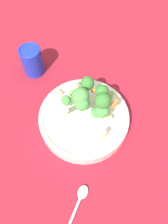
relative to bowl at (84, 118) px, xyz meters
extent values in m
plane|color=maroon|center=(0.00, 0.00, -0.03)|extent=(3.00, 3.00, 0.00)
cylinder|color=silver|center=(0.00, 0.00, -0.01)|extent=(0.26, 0.26, 0.04)
torus|color=silver|center=(0.00, 0.00, 0.01)|extent=(0.26, 0.26, 0.01)
cylinder|color=#8CB766|center=(0.01, -0.03, 0.03)|extent=(0.01, 0.01, 0.01)
sphere|color=#479342|center=(0.01, -0.03, 0.05)|extent=(0.03, 0.03, 0.03)
cylinder|color=#8CB766|center=(0.00, 0.05, 0.04)|extent=(0.01, 0.01, 0.01)
sphere|color=#479342|center=(0.00, 0.05, 0.06)|extent=(0.03, 0.03, 0.03)
cylinder|color=#8CB766|center=(0.02, -0.04, 0.07)|extent=(0.02, 0.02, 0.02)
sphere|color=#33722D|center=(0.02, -0.04, 0.09)|extent=(0.04, 0.04, 0.04)
cylinder|color=#8CB766|center=(0.07, 0.02, 0.06)|extent=(0.01, 0.01, 0.01)
sphere|color=#33722D|center=(0.07, 0.02, 0.08)|extent=(0.04, 0.04, 0.04)
cylinder|color=#8CB766|center=(0.01, 0.02, 0.06)|extent=(0.02, 0.02, 0.01)
sphere|color=#479342|center=(0.01, 0.02, 0.09)|extent=(0.05, 0.05, 0.05)
cylinder|color=#8CB766|center=(0.05, -0.03, 0.06)|extent=(0.01, 0.01, 0.02)
sphere|color=#33722D|center=(0.05, -0.03, 0.09)|extent=(0.04, 0.04, 0.04)
cylinder|color=#8CB766|center=(0.00, 0.01, 0.05)|extent=(0.01, 0.01, 0.01)
sphere|color=#479342|center=(0.00, 0.01, 0.08)|extent=(0.04, 0.04, 0.04)
cylinder|color=#8CB766|center=(0.01, -0.05, 0.04)|extent=(0.01, 0.01, 0.02)
sphere|color=#479342|center=(0.01, -0.05, 0.07)|extent=(0.04, 0.04, 0.04)
cylinder|color=beige|center=(-0.03, 0.05, 0.06)|extent=(0.03, 0.03, 0.01)
cylinder|color=beige|center=(0.04, 0.10, 0.03)|extent=(0.02, 0.02, 0.01)
cylinder|color=beige|center=(0.01, -0.06, 0.04)|extent=(0.03, 0.03, 0.01)
cylinder|color=beige|center=(0.06, 0.05, 0.05)|extent=(0.03, 0.03, 0.01)
cylinder|color=beige|center=(0.05, 0.02, 0.05)|extent=(0.03, 0.03, 0.01)
cylinder|color=orange|center=(0.06, -0.01, 0.06)|extent=(0.02, 0.03, 0.01)
cylinder|color=beige|center=(-0.05, -0.07, 0.05)|extent=(0.02, 0.02, 0.01)
cylinder|color=#729E4C|center=(0.04, 0.06, 0.04)|extent=(0.02, 0.01, 0.01)
cylinder|color=#729E4C|center=(0.08, -0.05, 0.04)|extent=(0.02, 0.02, 0.01)
cylinder|color=orange|center=(0.04, -0.07, 0.07)|extent=(0.02, 0.02, 0.01)
cylinder|color=#192DAD|center=(0.12, 0.23, 0.02)|extent=(0.07, 0.07, 0.10)
torus|color=#192DAD|center=(0.12, 0.23, 0.07)|extent=(0.07, 0.07, 0.01)
ellipsoid|color=silver|center=(-0.19, -0.08, -0.02)|extent=(0.04, 0.03, 0.01)
camera|label=1|loc=(-0.27, -0.12, 0.56)|focal=35.00mm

